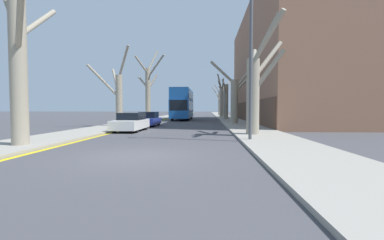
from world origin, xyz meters
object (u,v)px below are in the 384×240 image
Objects in this scene: street_tree_right_3 at (222,98)px; street_tree_right_4 at (219,102)px; street_tree_left_0 at (18,50)px; parked_car_1 at (148,119)px; street_tree_left_1 at (118,96)px; street_tree_right_1 at (235,97)px; lamp_post at (249,54)px; street_tree_right_2 at (226,100)px; double_decker_bus at (183,103)px; street_tree_left_2 at (148,90)px; street_tree_right_0 at (256,85)px; parked_car_0 at (131,122)px.

street_tree_right_3 is 1.12× the size of street_tree_right_4.
street_tree_left_0 is 14.15m from parked_car_1.
street_tree_left_1 is 11.61m from street_tree_right_1.
street_tree_left_1 is 13.85m from lamp_post.
street_tree_right_2 is 6.46m from double_decker_bus.
lamp_post is at bearing -64.64° from street_tree_left_2.
street_tree_left_2 is 20.95m from street_tree_right_0.
street_tree_right_2 is 0.84× the size of street_tree_right_4.
street_tree_left_1 reaches higher than double_decker_bus.
street_tree_right_4 is (10.57, 38.81, 0.53)m from street_tree_left_1.
double_decker_bus is at bearing 119.92° from street_tree_right_1.
street_tree_right_1 is at bearing 45.06° from parked_car_0.
street_tree_left_1 reaches higher than street_tree_right_2.
street_tree_right_0 is 23.62m from double_decker_bus.
street_tree_right_2 is at bearing 67.89° from parked_car_0.
double_decker_bus is at bearing 102.73° from lamp_post.
street_tree_right_0 is 0.93× the size of street_tree_right_4.
street_tree_right_2 is at bearing 88.48° from lamp_post.
parked_car_0 is at bearing -58.95° from street_tree_left_1.
street_tree_right_1 is at bearing -89.45° from street_tree_right_2.
street_tree_right_2 is at bearing 26.56° from street_tree_left_2.
lamp_post is (9.80, 2.52, 0.25)m from street_tree_left_0.
street_tree_left_0 reaches higher than double_decker_bus.
parked_car_1 is at bearing -97.26° from double_decker_bus.
double_decker_bus is 19.91m from parked_car_0.
parked_car_1 is at bearing 90.00° from parked_car_0.
street_tree_left_2 reaches higher than street_tree_right_1.
street_tree_left_0 is 23.21m from street_tree_left_2.
double_decker_bus is (-6.42, -0.57, -0.41)m from street_tree_right_2.
lamp_post is (-0.65, -48.35, 0.98)m from street_tree_right_4.
lamp_post is at bearing -43.90° from street_tree_left_1.
street_tree_right_4 is at bearing 90.25° from street_tree_right_1.
street_tree_right_0 is 1.76× the size of parked_car_1.
street_tree_right_4 reaches higher than street_tree_left_1.
street_tree_left_0 is at bearing -89.99° from street_tree_left_2.
street_tree_left_1 reaches higher than street_tree_right_1.
street_tree_left_0 is 1.93× the size of parked_car_0.
street_tree_right_2 is 11.33m from street_tree_right_3.
street_tree_left_2 reaches higher than street_tree_right_2.
street_tree_left_0 is 11.93m from street_tree_right_0.
street_tree_right_4 is (10.46, 27.67, -0.82)m from street_tree_left_2.
street_tree_right_3 is 37.25m from lamp_post.
street_tree_left_0 is at bearing -99.39° from parked_car_1.
street_tree_right_0 is at bearing -19.15° from parked_car_0.
double_decker_bus is at bearing 48.96° from street_tree_left_2.
street_tree_right_1 is at bearing 86.72° from lamp_post.
street_tree_left_1 is at bearing 90.57° from street_tree_left_0.
street_tree_right_4 is at bearing 90.09° from street_tree_right_2.
street_tree_right_4 is 1.69× the size of parked_car_0.
street_tree_left_2 is 1.15× the size of street_tree_right_3.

